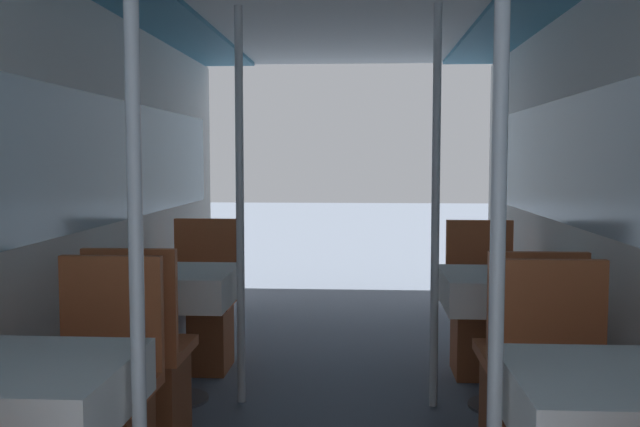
% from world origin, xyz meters
% --- Properties ---
extents(wall_left, '(0.05, 6.72, 2.13)m').
position_xyz_m(wall_left, '(-1.27, 1.96, 1.10)').
color(wall_left, silver).
rests_on(wall_left, ground_plane).
extents(wall_right, '(0.05, 6.72, 2.13)m').
position_xyz_m(wall_right, '(1.27, 1.96, 1.10)').
color(wall_right, silver).
rests_on(wall_right, ground_plane).
extents(dining_table_left_0, '(0.63, 0.63, 0.72)m').
position_xyz_m(dining_table_left_0, '(-0.87, 0.99, 0.60)').
color(dining_table_left_0, '#4C4C51').
rests_on(dining_table_left_0, ground_plane).
extents(chair_left_far_0, '(0.42, 0.42, 0.94)m').
position_xyz_m(chair_left_far_0, '(-0.87, 1.59, 0.29)').
color(chair_left_far_0, brown).
rests_on(chair_left_far_0, ground_plane).
extents(support_pole_left_0, '(0.04, 0.04, 2.13)m').
position_xyz_m(support_pole_left_0, '(-0.52, 0.99, 1.06)').
color(support_pole_left_0, silver).
rests_on(support_pole_left_0, ground_plane).
extents(dining_table_left_1, '(0.63, 0.63, 0.72)m').
position_xyz_m(dining_table_left_1, '(-0.87, 2.74, 0.60)').
color(dining_table_left_1, '#4C4C51').
rests_on(dining_table_left_1, ground_plane).
extents(chair_left_near_1, '(0.42, 0.42, 0.94)m').
position_xyz_m(chair_left_near_1, '(-0.87, 2.14, 0.29)').
color(chair_left_near_1, brown).
rests_on(chair_left_near_1, ground_plane).
extents(chair_left_far_1, '(0.42, 0.42, 0.94)m').
position_xyz_m(chair_left_far_1, '(-0.87, 3.33, 0.29)').
color(chair_left_far_1, brown).
rests_on(chair_left_far_1, ground_plane).
extents(support_pole_left_1, '(0.04, 0.04, 2.13)m').
position_xyz_m(support_pole_left_1, '(-0.52, 2.74, 1.06)').
color(support_pole_left_1, silver).
rests_on(support_pole_left_1, ground_plane).
extents(dining_table_right_0, '(0.63, 0.63, 0.72)m').
position_xyz_m(dining_table_right_0, '(0.87, 0.99, 0.60)').
color(dining_table_right_0, '#4C4C51').
rests_on(dining_table_right_0, ground_plane).
extents(support_pole_right_0, '(0.04, 0.04, 2.13)m').
position_xyz_m(support_pole_right_0, '(0.52, 0.99, 1.06)').
color(support_pole_right_0, silver).
rests_on(support_pole_right_0, ground_plane).
extents(dining_table_right_1, '(0.63, 0.63, 0.72)m').
position_xyz_m(dining_table_right_1, '(0.87, 2.74, 0.60)').
color(dining_table_right_1, '#4C4C51').
rests_on(dining_table_right_1, ground_plane).
extents(chair_right_near_1, '(0.42, 0.42, 0.94)m').
position_xyz_m(chair_right_near_1, '(0.87, 2.14, 0.29)').
color(chair_right_near_1, brown).
rests_on(chair_right_near_1, ground_plane).
extents(chair_right_far_1, '(0.42, 0.42, 0.94)m').
position_xyz_m(chair_right_far_1, '(0.87, 3.33, 0.29)').
color(chair_right_far_1, brown).
rests_on(chair_right_far_1, ground_plane).
extents(support_pole_right_1, '(0.04, 0.04, 2.13)m').
position_xyz_m(support_pole_right_1, '(0.52, 2.74, 1.06)').
color(support_pole_right_1, silver).
rests_on(support_pole_right_1, ground_plane).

